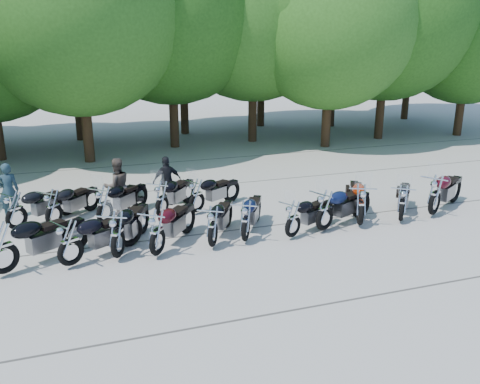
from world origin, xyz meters
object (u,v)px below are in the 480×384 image
object	(u,v)px
motorcycle_6	(293,218)
rider_2	(167,181)
motorcycle_1	(70,241)
motorcycle_4	(213,225)
motorcycle_3	(157,231)
rider_0	(8,191)
motorcycle_5	(246,220)
motorcycle_13	(104,204)
motorcycle_8	(361,203)
rider_1	(117,186)
motorcycle_14	(162,198)
motorcycle_2	(117,233)
motorcycle_7	(325,209)
motorcycle_0	(2,247)
motorcycle_10	(435,194)
motorcycle_15	(197,194)
motorcycle_9	(402,202)
motorcycle_11	(16,209)
motorcycle_12	(53,206)

from	to	relation	value
motorcycle_6	rider_2	size ratio (longest dim) A/B	1.32
motorcycle_1	motorcycle_4	world-z (taller)	motorcycle_1
motorcycle_6	rider_2	xyz separation A→B (m)	(-2.61, 3.90, 0.20)
motorcycle_3	rider_0	bearing A→B (deg)	-11.58
motorcycle_5	motorcycle_6	distance (m)	1.29
motorcycle_13	motorcycle_8	bearing A→B (deg)	-156.01
rider_1	motorcycle_1	bearing A→B (deg)	56.12
rider_1	rider_2	xyz separation A→B (m)	(1.57, 0.31, -0.06)
motorcycle_14	motorcycle_5	bearing A→B (deg)	164.62
motorcycle_3	motorcycle_8	bearing A→B (deg)	-139.79
motorcycle_14	motorcycle_2	bearing A→B (deg)	98.69
motorcycle_3	motorcycle_7	distance (m)	4.63
motorcycle_13	motorcycle_0	bearing A→B (deg)	91.22
motorcycle_0	rider_2	bearing A→B (deg)	-81.29
motorcycle_10	motorcycle_13	size ratio (longest dim) A/B	1.12
motorcycle_3	rider_2	size ratio (longest dim) A/B	1.50
motorcycle_14	motorcycle_0	bearing A→B (deg)	72.74
motorcycle_13	motorcycle_15	distance (m)	2.72
motorcycle_9	motorcycle_4	bearing A→B (deg)	39.36
motorcycle_2	motorcycle_3	bearing A→B (deg)	-162.71
motorcycle_6	motorcycle_14	distance (m)	4.01
motorcycle_8	rider_0	xyz separation A→B (m)	(-9.44, 4.03, 0.13)
motorcycle_14	motorcycle_15	size ratio (longest dim) A/B	1.05
motorcycle_10	motorcycle_15	bearing A→B (deg)	37.56
motorcycle_1	rider_2	world-z (taller)	rider_2
motorcycle_6	motorcycle_5	bearing A→B (deg)	55.99
motorcycle_10	motorcycle_14	distance (m)	8.09
motorcycle_9	rider_2	world-z (taller)	rider_2
motorcycle_4	motorcycle_0	bearing A→B (deg)	30.68
motorcycle_3	motorcycle_14	size ratio (longest dim) A/B	1.04
motorcycle_8	rider_1	size ratio (longest dim) A/B	1.43
motorcycle_3	motorcycle_15	world-z (taller)	motorcycle_3
motorcycle_0	motorcycle_14	xyz separation A→B (m)	(4.03, 2.60, -0.07)
motorcycle_4	motorcycle_15	bearing A→B (deg)	-64.89
rider_2	motorcycle_2	bearing A→B (deg)	54.71
motorcycle_3	motorcycle_13	xyz separation A→B (m)	(-1.04, 2.68, -0.03)
motorcycle_0	motorcycle_5	distance (m)	5.77
motorcycle_3	motorcycle_7	size ratio (longest dim) A/B	1.00
motorcycle_11	motorcycle_15	size ratio (longest dim) A/B	1.03
motorcycle_14	motorcycle_6	bearing A→B (deg)	178.64
motorcycle_2	motorcycle_12	xyz separation A→B (m)	(-1.49, 2.80, -0.06)
motorcycle_5	rider_2	size ratio (longest dim) A/B	1.43
motorcycle_4	motorcycle_7	world-z (taller)	motorcycle_7
motorcycle_5	rider_2	distance (m)	3.99
motorcycle_9	rider_0	size ratio (longest dim) A/B	1.34
motorcycle_3	motorcycle_14	bearing A→B (deg)	-64.79
motorcycle_4	motorcycle_11	distance (m)	5.62
motorcycle_2	motorcycle_4	world-z (taller)	motorcycle_2
rider_1	motorcycle_4	bearing A→B (deg)	107.64
motorcycle_6	rider_0	world-z (taller)	rider_0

